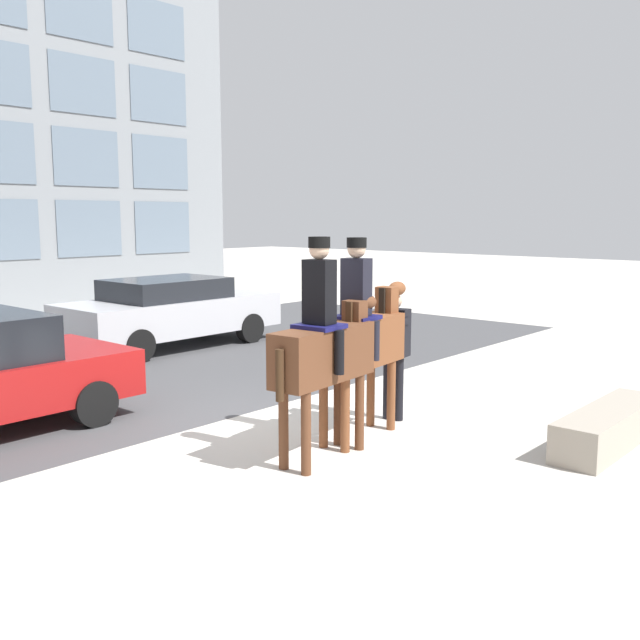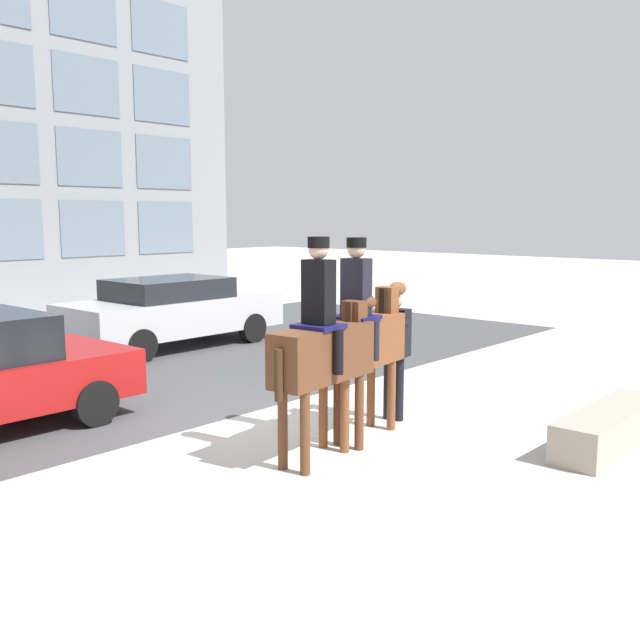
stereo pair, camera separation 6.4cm
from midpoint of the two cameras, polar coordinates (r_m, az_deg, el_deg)
name	(u,v)px [view 1 (the left image)]	position (r m, az deg, el deg)	size (l,w,h in m)	color
ground_plane	(257,425)	(9.58, -5.29, -8.36)	(80.00, 80.00, 0.00)	beige
road_surface	(70,373)	(13.34, -19.50, -4.03)	(21.31, 8.50, 0.01)	#444447
mounted_horse_lead	(324,348)	(7.97, 0.13, -2.22)	(1.85, 0.65, 2.52)	#59331E
mounted_horse_companion	(361,336)	(8.75, 3.06, -1.30)	(1.93, 0.65, 2.49)	brown
pedestrian_bystander	(394,346)	(9.60, 5.75, -2.10)	(0.82, 0.54, 1.72)	black
street_car_far_lane	(170,311)	(15.34, -12.01, 0.75)	(4.64, 1.99, 1.46)	#B7B7BC
planter_ledge	(609,427)	(9.32, 21.93, -7.95)	(2.28, 0.56, 0.46)	#9E9384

